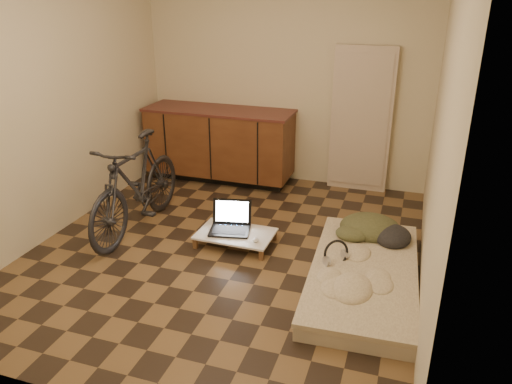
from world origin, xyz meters
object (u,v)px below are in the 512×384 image
(lap_desk, at_px, (236,234))
(futon, at_px, (363,275))
(laptop, at_px, (230,224))
(bicycle, at_px, (136,180))

(lap_desk, bearing_deg, futon, -12.84)
(futon, xyz_separation_m, lap_desk, (-1.25, 0.31, 0.03))
(laptop, bearing_deg, futon, -27.24)
(bicycle, xyz_separation_m, lap_desk, (1.03, 0.01, -0.43))
(futon, distance_m, lap_desk, 1.29)
(bicycle, bearing_deg, futon, -7.13)
(bicycle, distance_m, lap_desk, 1.12)
(bicycle, bearing_deg, lap_desk, 0.96)
(futon, distance_m, laptop, 1.38)
(bicycle, xyz_separation_m, futon, (2.29, -0.29, -0.46))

